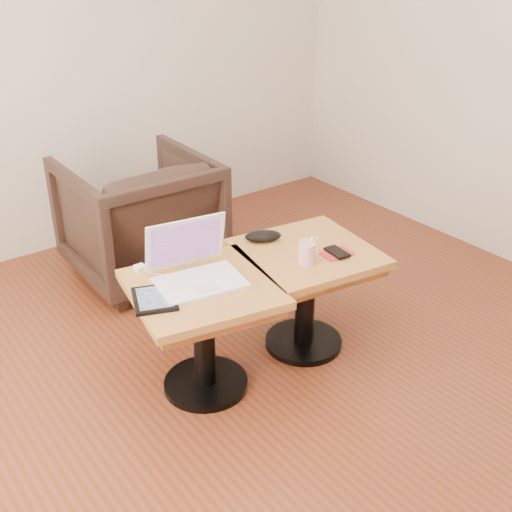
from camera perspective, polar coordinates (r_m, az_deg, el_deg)
room_shell at (r=2.06m, az=0.21°, el=11.97°), size 4.52×4.52×2.71m
side_table_left at (r=2.80m, az=-4.75°, el=-4.98°), size 0.69×0.69×0.54m
side_table_right at (r=3.08m, az=4.48°, el=-1.68°), size 0.67×0.67×0.54m
laptop at (r=2.74m, az=-5.43°, el=-1.22°), size 0.41×0.36×0.25m
tablet at (r=2.64m, az=-9.02°, el=-3.79°), size 0.24×0.26×0.02m
charging_adapter at (r=2.87m, az=-10.29°, el=-1.08°), size 0.04×0.04×0.03m
glasses_case at (r=3.08m, az=0.63°, el=1.78°), size 0.19×0.15×0.06m
striped_cup at (r=2.88m, az=4.53°, el=0.21°), size 0.10×0.10×0.10m
earbuds_tangle at (r=3.12m, az=5.00°, el=1.55°), size 0.07×0.05×0.01m
phone_on_sleeve at (r=2.99m, az=7.21°, el=0.28°), size 0.15×0.13×0.02m
armchair at (r=3.84m, az=-10.35°, el=3.43°), size 0.80×0.82×0.74m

